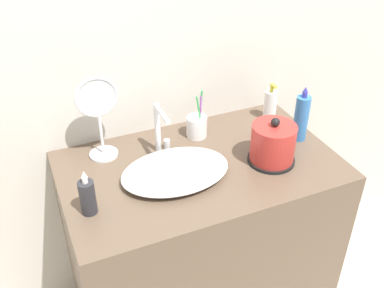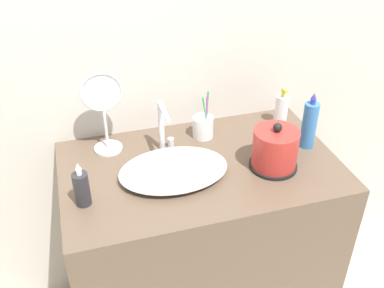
% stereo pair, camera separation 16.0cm
% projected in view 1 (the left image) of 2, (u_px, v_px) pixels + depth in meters
% --- Properties ---
extents(wall_back, '(6.00, 0.04, 2.60)m').
position_uv_depth(wall_back, '(165.00, 23.00, 1.68)').
color(wall_back, beige).
rests_on(wall_back, ground_plane).
extents(vanity_counter, '(1.03, 0.62, 0.86)m').
position_uv_depth(vanity_counter, '(199.00, 246.00, 1.91)').
color(vanity_counter, brown).
rests_on(vanity_counter, ground_plane).
extents(sink_basin, '(0.40, 0.28, 0.05)m').
position_uv_depth(sink_basin, '(175.00, 171.00, 1.60)').
color(sink_basin, white).
rests_on(sink_basin, vanity_counter).
extents(faucet, '(0.06, 0.14, 0.21)m').
position_uv_depth(faucet, '(160.00, 127.00, 1.68)').
color(faucet, silver).
rests_on(faucet, vanity_counter).
extents(electric_kettle, '(0.18, 0.18, 0.19)m').
position_uv_depth(electric_kettle, '(273.00, 145.00, 1.65)').
color(electric_kettle, black).
rests_on(electric_kettle, vanity_counter).
extents(toothbrush_cup, '(0.08, 0.08, 0.21)m').
position_uv_depth(toothbrush_cup, '(197.00, 126.00, 1.81)').
color(toothbrush_cup, silver).
rests_on(toothbrush_cup, vanity_counter).
extents(lotion_bottle, '(0.05, 0.05, 0.17)m').
position_uv_depth(lotion_bottle, '(270.00, 105.00, 1.92)').
color(lotion_bottle, white).
rests_on(lotion_bottle, vanity_counter).
extents(shampoo_bottle, '(0.05, 0.05, 0.16)m').
position_uv_depth(shampoo_bottle, '(87.00, 196.00, 1.42)').
color(shampoo_bottle, '#28282D').
rests_on(shampoo_bottle, vanity_counter).
extents(mouthwash_bottle, '(0.06, 0.06, 0.23)m').
position_uv_depth(mouthwash_bottle, '(301.00, 117.00, 1.77)').
color(mouthwash_bottle, '#3370B7').
rests_on(mouthwash_bottle, vanity_counter).
extents(vanity_mirror, '(0.16, 0.11, 0.33)m').
position_uv_depth(vanity_mirror, '(98.00, 113.00, 1.62)').
color(vanity_mirror, silver).
rests_on(vanity_mirror, vanity_counter).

